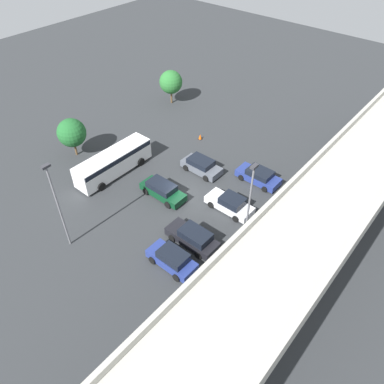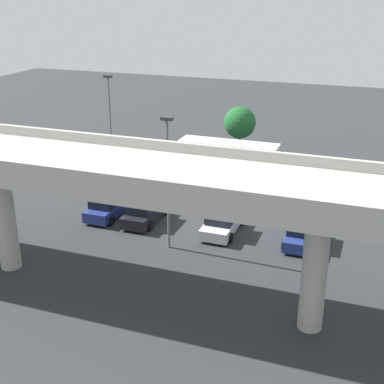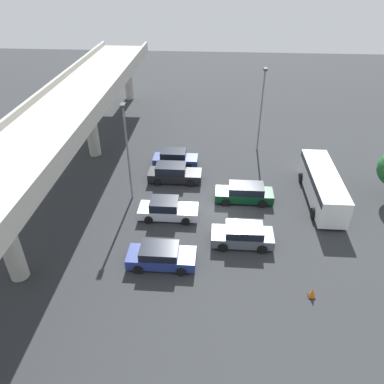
% 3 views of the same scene
% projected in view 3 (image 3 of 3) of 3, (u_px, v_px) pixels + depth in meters
% --- Properties ---
extents(ground_plane, '(112.54, 112.54, 0.00)m').
position_uv_depth(ground_plane, '(225.00, 207.00, 31.30)').
color(ground_plane, '#2D3033').
extents(highway_overpass, '(53.71, 6.05, 7.81)m').
position_uv_depth(highway_overpass, '(51.00, 131.00, 28.56)').
color(highway_overpass, '#ADAAA0').
rests_on(highway_overpass, ground_plane).
extents(parked_car_0, '(2.20, 4.65, 1.46)m').
position_uv_depth(parked_car_0, '(161.00, 256.00, 25.35)').
color(parked_car_0, navy).
rests_on(parked_car_0, ground_plane).
extents(parked_car_1, '(2.19, 4.47, 1.53)m').
position_uv_depth(parked_car_1, '(243.00, 235.00, 27.12)').
color(parked_car_1, '#515660').
rests_on(parked_car_1, ground_plane).
extents(parked_car_2, '(2.16, 4.72, 1.59)m').
position_uv_depth(parked_car_2, '(167.00, 209.00, 29.85)').
color(parked_car_2, silver).
rests_on(parked_car_2, ground_plane).
extents(parked_car_3, '(2.10, 4.88, 1.54)m').
position_uv_depth(parked_car_3, '(245.00, 193.00, 31.78)').
color(parked_car_3, '#0C381E').
rests_on(parked_car_3, ground_plane).
extents(parked_car_4, '(2.13, 4.89, 1.66)m').
position_uv_depth(parked_car_4, '(174.00, 173.00, 34.50)').
color(parked_car_4, black).
rests_on(parked_car_4, ground_plane).
extents(parked_car_5, '(2.07, 4.36, 1.63)m').
position_uv_depth(parked_car_5, '(175.00, 158.00, 36.95)').
color(parked_car_5, navy).
rests_on(parked_car_5, ground_plane).
extents(shuttle_bus, '(8.93, 2.59, 2.54)m').
position_uv_depth(shuttle_bus, '(323.00, 184.00, 31.50)').
color(shuttle_bus, white).
rests_on(shuttle_bus, ground_plane).
extents(lamp_post_near_aisle, '(0.70, 0.35, 8.64)m').
position_uv_depth(lamp_post_near_aisle, '(262.00, 105.00, 37.56)').
color(lamp_post_near_aisle, slate).
rests_on(lamp_post_near_aisle, ground_plane).
extents(lamp_post_mid_lot, '(0.70, 0.35, 8.45)m').
position_uv_depth(lamp_post_mid_lot, '(127.00, 147.00, 29.85)').
color(lamp_post_mid_lot, slate).
rests_on(lamp_post_mid_lot, ground_plane).
extents(traffic_cone, '(0.44, 0.44, 0.70)m').
position_uv_depth(traffic_cone, '(312.00, 293.00, 23.10)').
color(traffic_cone, black).
rests_on(traffic_cone, ground_plane).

